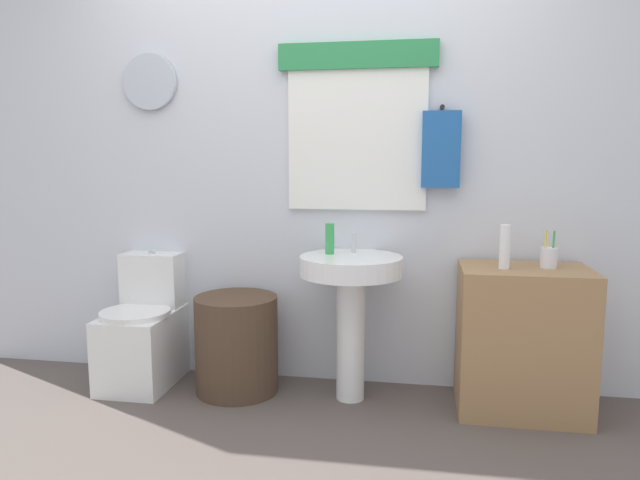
% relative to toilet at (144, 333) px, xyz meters
% --- Properties ---
extents(ground_plane, '(8.00, 8.00, 0.00)m').
position_rel_toilet_xyz_m(ground_plane, '(0.95, -0.88, -0.29)').
color(ground_plane, '#564C47').
extents(back_wall, '(4.40, 0.18, 2.60)m').
position_rel_toilet_xyz_m(back_wall, '(0.96, 0.27, 1.02)').
color(back_wall, silver).
rests_on(back_wall, ground_plane).
extents(toilet, '(0.38, 0.51, 0.75)m').
position_rel_toilet_xyz_m(toilet, '(0.00, 0.00, 0.00)').
color(toilet, white).
rests_on(toilet, ground_plane).
extents(laundry_hamper, '(0.45, 0.45, 0.53)m').
position_rel_toilet_xyz_m(laundry_hamper, '(0.56, -0.03, -0.02)').
color(laundry_hamper, '#4C3828').
rests_on(laundry_hamper, ground_plane).
extents(pedestal_sink, '(0.54, 0.54, 0.77)m').
position_rel_toilet_xyz_m(pedestal_sink, '(1.19, -0.03, 0.30)').
color(pedestal_sink, white).
rests_on(pedestal_sink, ground_plane).
extents(faucet, '(0.03, 0.03, 0.10)m').
position_rel_toilet_xyz_m(faucet, '(1.19, 0.09, 0.53)').
color(faucet, silver).
rests_on(faucet, pedestal_sink).
extents(wooden_cabinet, '(0.63, 0.44, 0.74)m').
position_rel_toilet_xyz_m(wooden_cabinet, '(2.06, -0.03, 0.08)').
color(wooden_cabinet, '#9E754C').
rests_on(wooden_cabinet, ground_plane).
extents(soap_bottle, '(0.05, 0.05, 0.16)m').
position_rel_toilet_xyz_m(soap_bottle, '(1.07, 0.02, 0.57)').
color(soap_bottle, green).
rests_on(soap_bottle, pedestal_sink).
extents(lotion_bottle, '(0.05, 0.05, 0.22)m').
position_rel_toilet_xyz_m(lotion_bottle, '(1.95, -0.07, 0.56)').
color(lotion_bottle, white).
rests_on(lotion_bottle, wooden_cabinet).
extents(toothbrush_cup, '(0.08, 0.08, 0.19)m').
position_rel_toilet_xyz_m(toothbrush_cup, '(2.17, -0.01, 0.50)').
color(toothbrush_cup, silver).
rests_on(toothbrush_cup, wooden_cabinet).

